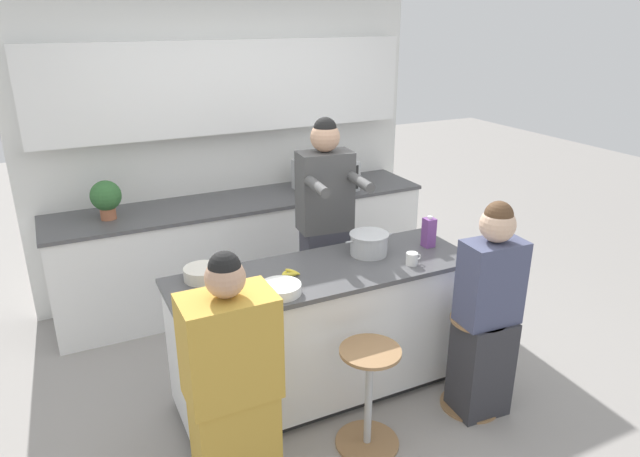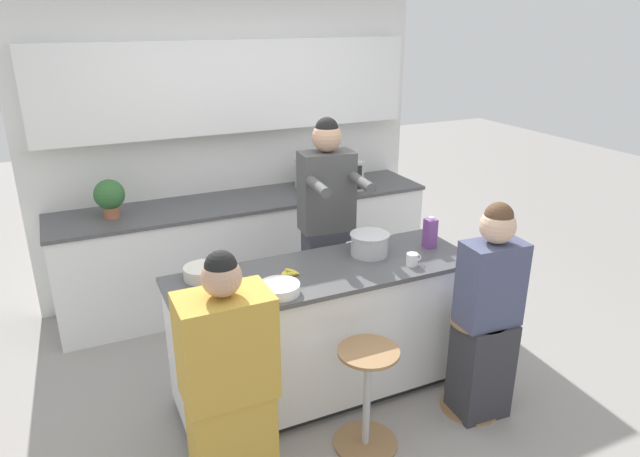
{
  "view_description": "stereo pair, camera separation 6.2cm",
  "coord_description": "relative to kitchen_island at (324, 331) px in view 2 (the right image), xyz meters",
  "views": [
    {
      "loc": [
        -1.45,
        -2.89,
        2.4
      ],
      "look_at": [
        0.0,
        0.07,
        1.15
      ],
      "focal_mm": 32.0,
      "sensor_mm": 36.0,
      "label": 1
    },
    {
      "loc": [
        -1.4,
        -2.91,
        2.4
      ],
      "look_at": [
        0.0,
        0.07,
        1.15
      ],
      "focal_mm": 32.0,
      "sensor_mm": 36.0,
      "label": 2
    }
  ],
  "objects": [
    {
      "name": "ground_plane",
      "position": [
        0.0,
        0.0,
        -0.46
      ],
      "size": [
        16.0,
        16.0,
        0.0
      ],
      "primitive_type": "plane",
      "color": "gray"
    },
    {
      "name": "wall_back",
      "position": [
        0.0,
        1.86,
        1.08
      ],
      "size": [
        3.46,
        0.22,
        2.7
      ],
      "color": "silver",
      "rests_on": "ground_plane"
    },
    {
      "name": "back_counter",
      "position": [
        0.0,
        1.55,
        -0.0
      ],
      "size": [
        3.21,
        0.66,
        0.91
      ],
      "color": "white",
      "rests_on": "ground_plane"
    },
    {
      "name": "kitchen_island",
      "position": [
        0.0,
        0.0,
        0.0
      ],
      "size": [
        1.95,
        0.66,
        0.9
      ],
      "color": "black",
      "rests_on": "ground_plane"
    },
    {
      "name": "bar_stool_leftmost",
      "position": [
        -0.78,
        -0.56,
        -0.12
      ],
      "size": [
        0.38,
        0.38,
        0.65
      ],
      "color": "#997047",
      "rests_on": "ground_plane"
    },
    {
      "name": "bar_stool_center",
      "position": [
        0.0,
        -0.57,
        -0.12
      ],
      "size": [
        0.38,
        0.38,
        0.65
      ],
      "color": "#997047",
      "rests_on": "ground_plane"
    },
    {
      "name": "bar_stool_rightmost",
      "position": [
        0.78,
        -0.56,
        -0.12
      ],
      "size": [
        0.38,
        0.38,
        0.65
      ],
      "color": "#997047",
      "rests_on": "ground_plane"
    },
    {
      "name": "person_cooking",
      "position": [
        0.3,
        0.6,
        0.42
      ],
      "size": [
        0.44,
        0.57,
        1.73
      ],
      "rotation": [
        0.0,
        0.0,
        -0.1
      ],
      "color": "#383842",
      "rests_on": "ground_plane"
    },
    {
      "name": "person_wrapped_blanket",
      "position": [
        -0.81,
        -0.61,
        0.21
      ],
      "size": [
        0.45,
        0.29,
        1.41
      ],
      "rotation": [
        0.0,
        0.0,
        0.0
      ],
      "color": "gold",
      "rests_on": "ground_plane"
    },
    {
      "name": "person_seated_near",
      "position": [
        0.8,
        -0.61,
        0.2
      ],
      "size": [
        0.37,
        0.28,
        1.41
      ],
      "rotation": [
        0.0,
        0.0,
        -0.06
      ],
      "color": "#333338",
      "rests_on": "ground_plane"
    },
    {
      "name": "cooking_pot",
      "position": [
        0.37,
        0.09,
        0.52
      ],
      "size": [
        0.35,
        0.26,
        0.15
      ],
      "color": "#B7BABC",
      "rests_on": "kitchen_island"
    },
    {
      "name": "fruit_bowl",
      "position": [
        -0.72,
        0.2,
        0.48
      ],
      "size": [
        0.23,
        0.23,
        0.08
      ],
      "color": "silver",
      "rests_on": "kitchen_island"
    },
    {
      "name": "mixing_bowl_steel",
      "position": [
        -0.37,
        -0.18,
        0.48
      ],
      "size": [
        0.24,
        0.24,
        0.06
      ],
      "color": "white",
      "rests_on": "kitchen_island"
    },
    {
      "name": "coffee_cup_near",
      "position": [
        0.53,
        -0.18,
        0.49
      ],
      "size": [
        0.11,
        0.07,
        0.08
      ],
      "color": "white",
      "rests_on": "kitchen_island"
    },
    {
      "name": "banana_bunch",
      "position": [
        -0.24,
        0.0,
        0.47
      ],
      "size": [
        0.14,
        0.1,
        0.04
      ],
      "color": "yellow",
      "rests_on": "kitchen_island"
    },
    {
      "name": "juice_carton",
      "position": [
        0.8,
        0.02,
        0.55
      ],
      "size": [
        0.07,
        0.07,
        0.22
      ],
      "color": "#7A428E",
      "rests_on": "kitchen_island"
    },
    {
      "name": "microwave",
      "position": [
        0.76,
        1.5,
        0.59
      ],
      "size": [
        0.51,
        0.37,
        0.27
      ],
      "color": "#B2B5B7",
      "rests_on": "back_counter"
    },
    {
      "name": "potted_plant",
      "position": [
        -1.09,
        1.55,
        0.63
      ],
      "size": [
        0.23,
        0.23,
        0.3
      ],
      "color": "#A86042",
      "rests_on": "back_counter"
    }
  ]
}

